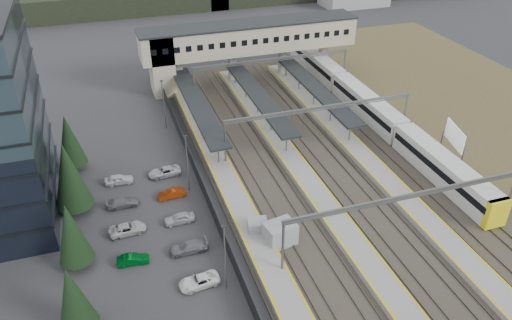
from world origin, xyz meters
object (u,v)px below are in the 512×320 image
object	(u,v)px
relay_cabin_far	(257,228)
train	(368,106)
relay_cabin_near	(280,234)
footbridge	(235,42)
billboard	(455,137)

from	to	relation	value
relay_cabin_far	train	distance (m)	34.56
relay_cabin_near	footbridge	world-z (taller)	footbridge
relay_cabin_near	train	size ratio (longest dim) A/B	0.06
relay_cabin_near	footbridge	distance (m)	46.66
relay_cabin_near	relay_cabin_far	xyz separation A→B (m)	(-1.88, 2.27, -0.38)
relay_cabin_near	relay_cabin_far	bearing A→B (deg)	129.64
billboard	footbridge	bearing A→B (deg)	121.42
train	relay_cabin_near	bearing A→B (deg)	-135.01
relay_cabin_far	footbridge	world-z (taller)	footbridge
billboard	relay_cabin_far	bearing A→B (deg)	-166.50
footbridge	train	size ratio (longest dim) A/B	0.67
relay_cabin_far	billboard	distance (m)	32.82
train	billboard	distance (m)	15.63
relay_cabin_near	train	distance (m)	34.71
train	billboard	size ratio (longest dim) A/B	10.79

